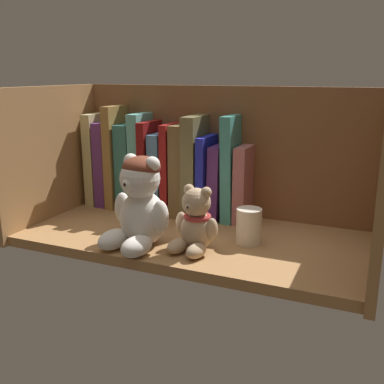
{
  "coord_description": "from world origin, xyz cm",
  "views": [
    {
      "loc": [
        34.16,
        -79.59,
        34.01
      ],
      "look_at": [
        -0.2,
        0.0,
        10.93
      ],
      "focal_mm": 42.31,
      "sensor_mm": 36.0,
      "label": 1
    }
  ],
  "objects_px": {
    "book_7": "(175,168)",
    "book_9": "(199,166)",
    "book_5": "(155,165)",
    "book_8": "(185,169)",
    "book_12": "(233,168)",
    "pillar_candle": "(249,225)",
    "book_0": "(100,158)",
    "teddy_bear_smaller": "(196,223)",
    "book_6": "(165,172)",
    "book_4": "(145,161)",
    "book_13": "(245,183)",
    "book_3": "(132,165)",
    "book_1": "(111,163)",
    "book_2": "(120,156)",
    "book_10": "(210,176)",
    "book_11": "(221,181)",
    "teddy_bear_larger": "(140,204)"
  },
  "relations": [
    {
      "from": "pillar_candle",
      "to": "book_9",
      "type": "bearing_deg",
      "value": 140.56
    },
    {
      "from": "book_0",
      "to": "book_10",
      "type": "relative_size",
      "value": 1.2
    },
    {
      "from": "book_2",
      "to": "book_10",
      "type": "height_order",
      "value": "book_2"
    },
    {
      "from": "book_6",
      "to": "teddy_bear_larger",
      "type": "height_order",
      "value": "book_6"
    },
    {
      "from": "book_0",
      "to": "teddy_bear_larger",
      "type": "height_order",
      "value": "book_0"
    },
    {
      "from": "book_8",
      "to": "book_0",
      "type": "bearing_deg",
      "value": 180.0
    },
    {
      "from": "book_6",
      "to": "teddy_bear_smaller",
      "type": "xyz_separation_m",
      "value": [
        0.17,
        -0.21,
        -0.04
      ]
    },
    {
      "from": "book_11",
      "to": "teddy_bear_smaller",
      "type": "height_order",
      "value": "book_11"
    },
    {
      "from": "book_11",
      "to": "teddy_bear_smaller",
      "type": "bearing_deg",
      "value": -82.53
    },
    {
      "from": "pillar_candle",
      "to": "book_4",
      "type": "bearing_deg",
      "value": 156.41
    },
    {
      "from": "book_0",
      "to": "book_8",
      "type": "distance_m",
      "value": 0.23
    },
    {
      "from": "book_12",
      "to": "pillar_candle",
      "type": "height_order",
      "value": "book_12"
    },
    {
      "from": "book_12",
      "to": "book_7",
      "type": "bearing_deg",
      "value": 180.0
    },
    {
      "from": "book_5",
      "to": "teddy_bear_smaller",
      "type": "xyz_separation_m",
      "value": [
        0.19,
        -0.21,
        -0.05
      ]
    },
    {
      "from": "book_11",
      "to": "book_0",
      "type": "bearing_deg",
      "value": 180.0
    },
    {
      "from": "book_2",
      "to": "book_4",
      "type": "height_order",
      "value": "book_2"
    },
    {
      "from": "book_3",
      "to": "book_5",
      "type": "bearing_deg",
      "value": 0.0
    },
    {
      "from": "book_10",
      "to": "book_13",
      "type": "bearing_deg",
      "value": 0.0
    },
    {
      "from": "book_11",
      "to": "book_13",
      "type": "distance_m",
      "value": 0.06
    },
    {
      "from": "book_6",
      "to": "book_13",
      "type": "height_order",
      "value": "book_6"
    },
    {
      "from": "book_5",
      "to": "book_13",
      "type": "xyz_separation_m",
      "value": [
        0.22,
        0.0,
        -0.02
      ]
    },
    {
      "from": "book_9",
      "to": "book_12",
      "type": "height_order",
      "value": "book_12"
    },
    {
      "from": "book_1",
      "to": "book_4",
      "type": "distance_m",
      "value": 0.1
    },
    {
      "from": "book_4",
      "to": "book_7",
      "type": "xyz_separation_m",
      "value": [
        0.08,
        0.0,
        -0.01
      ]
    },
    {
      "from": "book_5",
      "to": "book_11",
      "type": "relative_size",
      "value": 1.27
    },
    {
      "from": "teddy_bear_larger",
      "to": "book_10",
      "type": "bearing_deg",
      "value": 77.21
    },
    {
      "from": "book_10",
      "to": "book_11",
      "type": "height_order",
      "value": "book_10"
    },
    {
      "from": "book_0",
      "to": "book_6",
      "type": "bearing_deg",
      "value": 0.0
    },
    {
      "from": "book_10",
      "to": "book_13",
      "type": "distance_m",
      "value": 0.08
    },
    {
      "from": "book_2",
      "to": "book_3",
      "type": "xyz_separation_m",
      "value": [
        0.03,
        0.0,
        -0.02
      ]
    },
    {
      "from": "book_2",
      "to": "book_12",
      "type": "distance_m",
      "value": 0.29
    },
    {
      "from": "book_13",
      "to": "teddy_bear_smaller",
      "type": "bearing_deg",
      "value": -97.8
    },
    {
      "from": "book_4",
      "to": "teddy_bear_larger",
      "type": "bearing_deg",
      "value": -63.11
    },
    {
      "from": "book_7",
      "to": "book_12",
      "type": "bearing_deg",
      "value": 0.0
    },
    {
      "from": "book_12",
      "to": "teddy_bear_smaller",
      "type": "distance_m",
      "value": 0.22
    },
    {
      "from": "book_6",
      "to": "book_12",
      "type": "bearing_deg",
      "value": 0.0
    },
    {
      "from": "book_5",
      "to": "book_8",
      "type": "height_order",
      "value": "book_5"
    },
    {
      "from": "book_8",
      "to": "book_6",
      "type": "bearing_deg",
      "value": 180.0
    },
    {
      "from": "book_11",
      "to": "book_12",
      "type": "distance_m",
      "value": 0.04
    },
    {
      "from": "book_7",
      "to": "teddy_bear_smaller",
      "type": "relative_size",
      "value": 1.7
    },
    {
      "from": "book_9",
      "to": "book_10",
      "type": "relative_size",
      "value": 1.23
    },
    {
      "from": "book_8",
      "to": "book_10",
      "type": "bearing_deg",
      "value": 0.0
    },
    {
      "from": "book_1",
      "to": "book_13",
      "type": "xyz_separation_m",
      "value": [
        0.35,
        0.0,
        -0.02
      ]
    },
    {
      "from": "book_0",
      "to": "book_6",
      "type": "xyz_separation_m",
      "value": [
        0.18,
        0.0,
        -0.02
      ]
    },
    {
      "from": "book_4",
      "to": "book_12",
      "type": "height_order",
      "value": "book_12"
    },
    {
      "from": "book_3",
      "to": "teddy_bear_smaller",
      "type": "height_order",
      "value": "book_3"
    },
    {
      "from": "book_8",
      "to": "book_1",
      "type": "bearing_deg",
      "value": 180.0
    },
    {
      "from": "book_5",
      "to": "book_12",
      "type": "distance_m",
      "value": 0.2
    },
    {
      "from": "book_0",
      "to": "book_12",
      "type": "height_order",
      "value": "book_12"
    },
    {
      "from": "book_7",
      "to": "book_9",
      "type": "relative_size",
      "value": 0.91
    }
  ]
}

